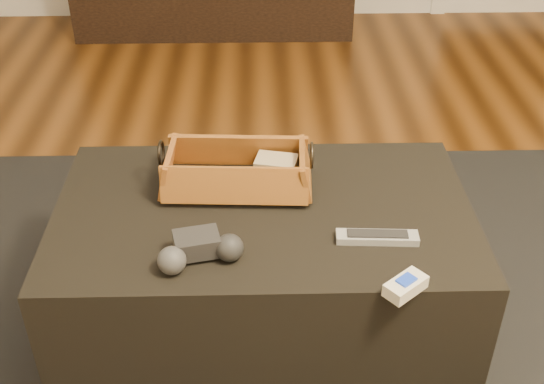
{
  "coord_description": "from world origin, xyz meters",
  "views": [
    {
      "loc": [
        -0.21,
        -1.14,
        1.38
      ],
      "look_at": [
        -0.18,
        0.16,
        0.49
      ],
      "focal_mm": 45.0,
      "sensor_mm": 36.0,
      "label": 1
    }
  ],
  "objects_px": {
    "game_controller": "(199,250)",
    "silver_remote": "(377,237)",
    "cream_gadget": "(406,286)",
    "ottoman": "(264,275)",
    "tv_remote": "(229,182)",
    "wicker_basket": "(237,173)"
  },
  "relations": [
    {
      "from": "game_controller",
      "to": "silver_remote",
      "type": "relative_size",
      "value": 1.06
    },
    {
      "from": "silver_remote",
      "to": "cream_gadget",
      "type": "distance_m",
      "value": 0.17
    },
    {
      "from": "ottoman",
      "to": "tv_remote",
      "type": "distance_m",
      "value": 0.26
    },
    {
      "from": "ottoman",
      "to": "game_controller",
      "type": "height_order",
      "value": "game_controller"
    },
    {
      "from": "ottoman",
      "to": "game_controller",
      "type": "bearing_deg",
      "value": -125.89
    },
    {
      "from": "game_controller",
      "to": "silver_remote",
      "type": "bearing_deg",
      "value": 8.97
    },
    {
      "from": "silver_remote",
      "to": "cream_gadget",
      "type": "xyz_separation_m",
      "value": [
        0.03,
        -0.17,
        0.01
      ]
    },
    {
      "from": "ottoman",
      "to": "cream_gadget",
      "type": "relative_size",
      "value": 10.0
    },
    {
      "from": "wicker_basket",
      "to": "silver_remote",
      "type": "distance_m",
      "value": 0.39
    },
    {
      "from": "ottoman",
      "to": "silver_remote",
      "type": "height_order",
      "value": "silver_remote"
    },
    {
      "from": "ottoman",
      "to": "tv_remote",
      "type": "xyz_separation_m",
      "value": [
        -0.08,
        0.08,
        0.23
      ]
    },
    {
      "from": "ottoman",
      "to": "cream_gadget",
      "type": "height_order",
      "value": "cream_gadget"
    },
    {
      "from": "wicker_basket",
      "to": "game_controller",
      "type": "bearing_deg",
      "value": -104.76
    },
    {
      "from": "wicker_basket",
      "to": "cream_gadget",
      "type": "relative_size",
      "value": 3.77
    },
    {
      "from": "tv_remote",
      "to": "silver_remote",
      "type": "xyz_separation_m",
      "value": [
        0.34,
        -0.21,
        -0.01
      ]
    },
    {
      "from": "ottoman",
      "to": "game_controller",
      "type": "distance_m",
      "value": 0.34
    },
    {
      "from": "game_controller",
      "to": "cream_gadget",
      "type": "relative_size",
      "value": 1.97
    },
    {
      "from": "wicker_basket",
      "to": "silver_remote",
      "type": "xyz_separation_m",
      "value": [
        0.32,
        -0.22,
        -0.03
      ]
    },
    {
      "from": "ottoman",
      "to": "cream_gadget",
      "type": "distance_m",
      "value": 0.47
    },
    {
      "from": "ottoman",
      "to": "tv_remote",
      "type": "relative_size",
      "value": 5.16
    },
    {
      "from": "wicker_basket",
      "to": "silver_remote",
      "type": "bearing_deg",
      "value": -34.96
    },
    {
      "from": "silver_remote",
      "to": "wicker_basket",
      "type": "bearing_deg",
      "value": 145.04
    }
  ]
}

